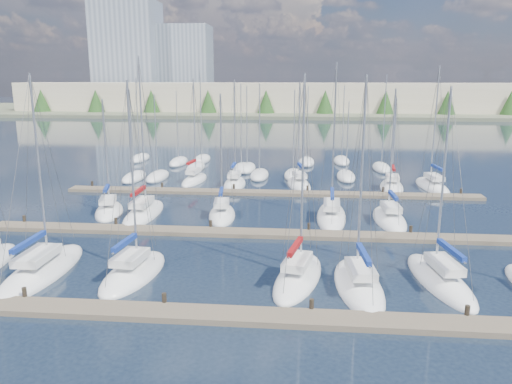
# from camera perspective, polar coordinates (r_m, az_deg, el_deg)

# --- Properties ---
(ground) EXTENTS (400.00, 400.00, 0.00)m
(ground) POSITION_cam_1_polar(r_m,az_deg,el_deg) (82.66, 2.96, 4.57)
(ground) COLOR #1C2738
(ground) RESTS_ON ground
(dock_near) EXTENTS (44.00, 1.93, 1.10)m
(dock_near) POSITION_cam_1_polar(r_m,az_deg,el_deg) (26.86, -2.44, -13.95)
(dock_near) COLOR #6B5E4C
(dock_near) RESTS_ON ground
(dock_mid) EXTENTS (44.00, 1.93, 1.10)m
(dock_mid) POSITION_cam_1_polar(r_m,az_deg,el_deg) (39.75, 0.27, -4.74)
(dock_mid) COLOR #6B5E4C
(dock_mid) RESTS_ON ground
(dock_far) EXTENTS (44.00, 1.93, 1.10)m
(dock_far) POSITION_cam_1_polar(r_m,az_deg,el_deg) (53.21, 1.60, -0.10)
(dock_far) COLOR #6B5E4C
(dock_far) RESTS_ON ground
(sailboat_p) EXTENTS (3.68, 7.56, 12.48)m
(sailboat_p) POSITION_cam_1_polar(r_m,az_deg,el_deg) (57.46, 4.92, 0.89)
(sailboat_p) COLOR white
(sailboat_p) RESTS_ON ground
(sailboat_f) EXTENTS (3.75, 9.01, 12.54)m
(sailboat_f) POSITION_cam_1_polar(r_m,az_deg,el_deg) (33.03, 20.26, -9.38)
(sailboat_f) COLOR white
(sailboat_f) RESTS_ON ground
(sailboat_i) EXTENTS (2.63, 9.13, 14.77)m
(sailboat_i) POSITION_cam_1_polar(r_m,az_deg,el_deg) (46.36, -12.70, -2.40)
(sailboat_i) COLOR white
(sailboat_i) RESTS_ON ground
(sailboat_h) EXTENTS (3.96, 6.78, 11.08)m
(sailboat_h) POSITION_cam_1_polar(r_m,az_deg,el_deg) (47.89, -16.44, -2.13)
(sailboat_h) COLOR white
(sailboat_h) RESTS_ON ground
(sailboat_o) EXTENTS (2.48, 6.65, 12.68)m
(sailboat_o) POSITION_cam_1_polar(r_m,az_deg,el_deg) (57.46, -2.46, 0.93)
(sailboat_o) COLOR white
(sailboat_o) RESTS_ON ground
(sailboat_d) EXTENTS (4.12, 8.42, 13.26)m
(sailboat_d) POSITION_cam_1_polar(r_m,az_deg,el_deg) (31.52, 4.84, -9.66)
(sailboat_d) COLOR white
(sailboat_d) RESTS_ON ground
(sailboat_b) EXTENTS (3.06, 9.79, 13.29)m
(sailboat_b) POSITION_cam_1_polar(r_m,az_deg,el_deg) (35.25, -23.21, -8.23)
(sailboat_b) COLOR white
(sailboat_b) RESTS_ON ground
(sailboat_r) EXTENTS (3.34, 8.90, 14.18)m
(sailboat_r) POSITION_cam_1_polar(r_m,az_deg,el_deg) (59.65, 19.49, 0.63)
(sailboat_r) COLOR white
(sailboat_r) RESTS_ON ground
(sailboat_q) EXTENTS (3.34, 7.46, 10.73)m
(sailboat_q) POSITION_cam_1_polar(r_m,az_deg,el_deg) (57.95, 15.23, 0.56)
(sailboat_q) COLOR white
(sailboat_q) RESTS_ON ground
(sailboat_n) EXTENTS (2.91, 7.15, 12.78)m
(sailboat_n) POSITION_cam_1_polar(r_m,az_deg,el_deg) (59.97, -7.05, 1.37)
(sailboat_n) COLOR white
(sailboat_n) RESTS_ON ground
(sailboat_k) EXTENTS (3.04, 9.58, 14.25)m
(sailboat_k) POSITION_cam_1_polar(r_m,az_deg,el_deg) (44.94, 8.60, -2.72)
(sailboat_k) COLOR white
(sailboat_k) RESTS_ON ground
(sailboat_c) EXTENTS (3.64, 7.91, 12.88)m
(sailboat_c) POSITION_cam_1_polar(r_m,az_deg,el_deg) (32.98, -13.82, -8.95)
(sailboat_c) COLOR white
(sailboat_c) RESTS_ON ground
(sailboat_j) EXTENTS (3.10, 6.94, 11.61)m
(sailboat_j) POSITION_cam_1_polar(r_m,az_deg,el_deg) (44.94, -3.91, -2.60)
(sailboat_j) COLOR white
(sailboat_j) RESTS_ON ground
(sailboat_l) EXTENTS (2.77, 7.93, 12.05)m
(sailboat_l) POSITION_cam_1_polar(r_m,az_deg,el_deg) (45.10, 14.99, -2.98)
(sailboat_l) COLOR white
(sailboat_l) RESTS_ON ground
(sailboat_e) EXTENTS (3.29, 8.46, 13.19)m
(sailboat_e) POSITION_cam_1_polar(r_m,az_deg,el_deg) (30.93, 11.64, -10.36)
(sailboat_e) COLOR white
(sailboat_e) RESTS_ON ground
(distant_boats) EXTENTS (36.93, 20.75, 13.30)m
(distant_boats) POSITION_cam_1_polar(r_m,az_deg,el_deg) (66.97, -1.34, 2.79)
(distant_boats) COLOR #9EA0A5
(distant_boats) RESTS_ON ground
(shoreline) EXTENTS (400.00, 60.00, 38.00)m
(shoreline) POSITION_cam_1_polar(r_m,az_deg,el_deg) (172.30, -0.22, 11.57)
(shoreline) COLOR #666B51
(shoreline) RESTS_ON ground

